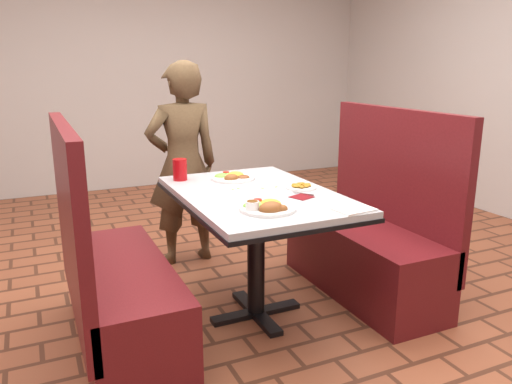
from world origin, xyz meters
The scene contains 14 objects.
dining_table centered at (0.00, 0.00, 0.65)m, with size 0.81×1.21×0.75m.
booth_bench_left centered at (-0.80, 0.00, 0.33)m, with size 0.47×1.20×1.17m.
booth_bench_right centered at (0.80, 0.00, 0.33)m, with size 0.47×1.20×1.17m.
diner_person centered at (-0.12, 1.01, 0.73)m, with size 0.53×0.35×1.46m, color brown.
near_dinner_plate centered at (-0.10, -0.35, 0.78)m, with size 0.28×0.28×0.09m.
far_dinner_plate centered at (0.00, 0.35, 0.77)m, with size 0.26×0.26×0.07m.
plantain_plate centered at (0.27, -0.03, 0.76)m, with size 0.17×0.17×0.03m.
maroon_napkin centered at (0.17, -0.20, 0.75)m, with size 0.10×0.10×0.00m, color #620E12.
spoon_utensil centered at (0.21, -0.16, 0.75)m, with size 0.01×0.13×0.00m, color silver.
red_tumbler centered at (-0.30, 0.46, 0.81)m, with size 0.09×0.09×0.13m, color #B00B10.
paper_napkin centered at (0.28, -0.52, 0.76)m, with size 0.18×0.14×0.01m, color white.
knife_utensil centered at (-0.04, -0.33, 0.76)m, with size 0.01×0.15×0.00m, color silver.
fork_utensil centered at (-0.06, -0.39, 0.76)m, with size 0.01×0.14×0.00m, color silver.
lettuce_shreds centered at (0.04, 0.06, 0.75)m, with size 0.28×0.32×0.00m, color #80BE4C, non-canonical shape.
Camera 1 is at (-1.11, -2.43, 1.44)m, focal length 35.00 mm.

